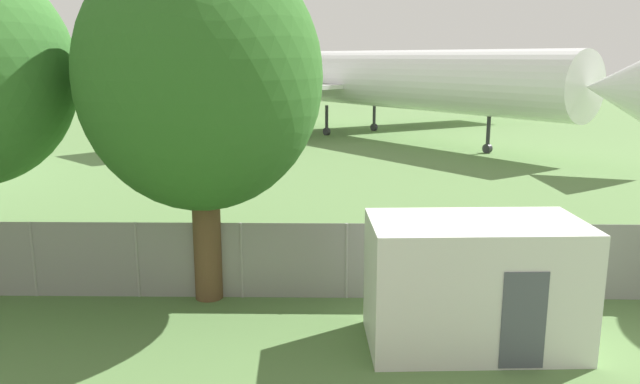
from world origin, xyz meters
name	(u,v)px	position (x,y,z in m)	size (l,w,h in m)	color
perimeter_fence	(346,261)	(0.00, 10.40, 0.94)	(56.07, 0.07, 1.89)	gray
airplane	(363,79)	(1.99, 43.24, 4.18)	(30.64, 36.62, 12.20)	white
portable_cabin	(474,284)	(2.51, 7.95, 1.31)	(4.32, 2.47, 2.61)	silver
tree_near_hangar	(201,78)	(-3.36, 10.37, 5.31)	(5.57, 5.57, 8.40)	brown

